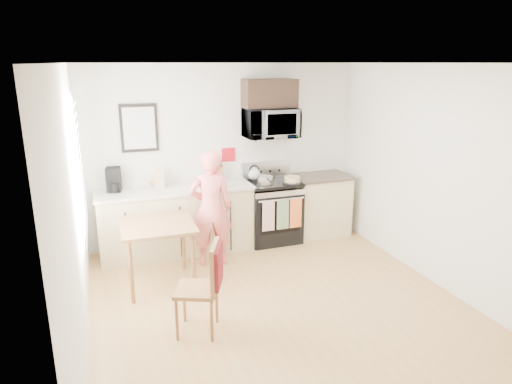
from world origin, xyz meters
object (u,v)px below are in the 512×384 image
object	(u,v)px
person	(211,209)
chair	(210,276)
microwave	(270,123)
dining_table	(158,231)
cake	(292,180)
range	(272,212)

from	to	relation	value
person	chair	world-z (taller)	person
microwave	dining_table	xyz separation A→B (m)	(-1.81, -1.02, -1.06)
dining_table	cake	size ratio (longest dim) A/B	3.04
microwave	range	bearing A→B (deg)	-89.94
chair	dining_table	bearing A→B (deg)	128.79
person	cake	bearing A→B (deg)	-157.78
microwave	chair	xyz separation A→B (m)	(-1.47, -2.20, -1.15)
range	dining_table	distance (m)	2.04
dining_table	cake	bearing A→B (deg)	19.64
range	person	xyz separation A→B (m)	(-1.07, -0.53, 0.34)
range	dining_table	xyz separation A→B (m)	(-1.81, -0.91, 0.26)
person	dining_table	size ratio (longest dim) A/B	1.84
range	person	bearing A→B (deg)	-153.75
cake	person	bearing A→B (deg)	-165.39
chair	person	bearing A→B (deg)	98.36
person	chair	xyz separation A→B (m)	(-0.41, -1.57, -0.17)
dining_table	range	bearing A→B (deg)	26.86
microwave	dining_table	size ratio (longest dim) A/B	0.90
chair	cake	world-z (taller)	cake
person	cake	distance (m)	1.36
person	cake	world-z (taller)	person
range	person	world-z (taller)	person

